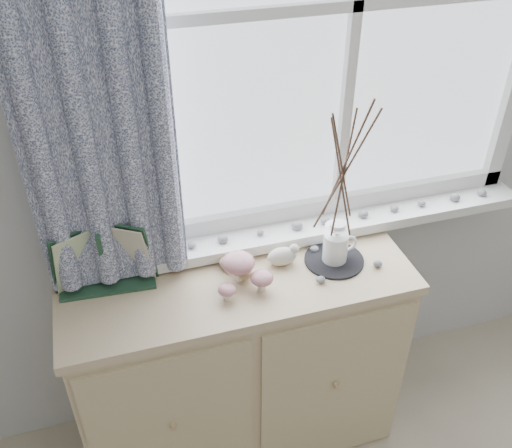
% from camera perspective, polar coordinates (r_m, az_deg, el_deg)
% --- Properties ---
extents(sideboard, '(1.20, 0.45, 0.85)m').
position_cam_1_polar(sideboard, '(2.23, -1.61, -13.72)').
color(sideboard, tan).
rests_on(sideboard, ground).
extents(botanical_book, '(0.37, 0.15, 0.25)m').
position_cam_1_polar(botanical_book, '(1.86, -15.00, -3.75)').
color(botanical_book, '#1F412B').
rests_on(botanical_book, sideboard).
extents(toadstool_cluster, '(0.19, 0.16, 0.10)m').
position_cam_1_polar(toadstool_cluster, '(1.87, -1.38, -4.60)').
color(toadstool_cluster, white).
rests_on(toadstool_cluster, sideboard).
extents(wooden_eggs, '(0.09, 0.11, 0.07)m').
position_cam_1_polar(wooden_eggs, '(1.93, -2.02, -4.36)').
color(wooden_eggs, tan).
rests_on(wooden_eggs, sideboard).
extents(songbird_figurine, '(0.14, 0.07, 0.07)m').
position_cam_1_polar(songbird_figurine, '(1.97, 2.62, -3.16)').
color(songbird_figurine, beige).
rests_on(songbird_figurine, sideboard).
extents(crocheted_doily, '(0.21, 0.21, 0.01)m').
position_cam_1_polar(crocheted_doily, '(2.02, 7.81, -3.57)').
color(crocheted_doily, black).
rests_on(crocheted_doily, sideboard).
extents(twig_pitcher, '(0.24, 0.24, 0.65)m').
position_cam_1_polar(twig_pitcher, '(1.81, 8.75, 5.53)').
color(twig_pitcher, white).
rests_on(twig_pitcher, crocheted_doily).
extents(sideboard_pebbles, '(0.25, 0.19, 0.02)m').
position_cam_1_polar(sideboard_pebbles, '(1.99, 8.15, -3.97)').
color(sideboard_pebbles, gray).
rests_on(sideboard_pebbles, sideboard).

